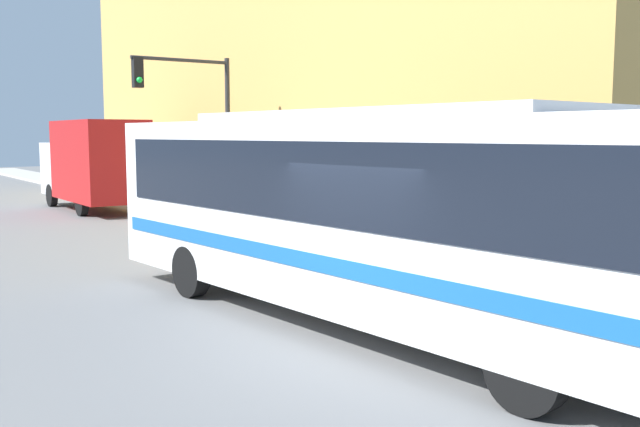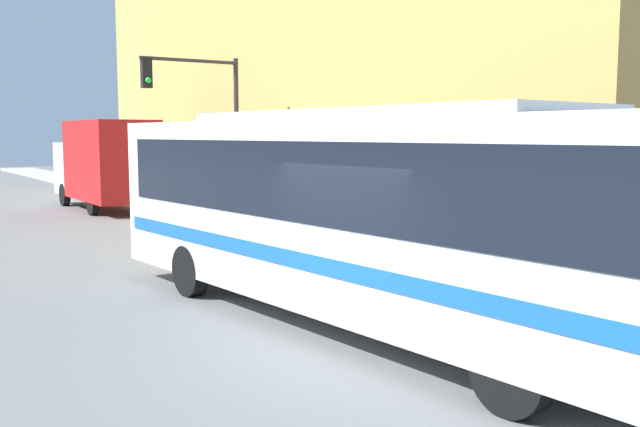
{
  "view_description": "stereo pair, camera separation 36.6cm",
  "coord_description": "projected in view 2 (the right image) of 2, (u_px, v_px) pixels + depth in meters",
  "views": [
    {
      "loc": [
        -5.57,
        -7.22,
        2.9
      ],
      "look_at": [
        2.04,
        3.8,
        1.4
      ],
      "focal_mm": 40.0,
      "sensor_mm": 36.0,
      "label": 1
    },
    {
      "loc": [
        -5.27,
        -7.42,
        2.9
      ],
      "look_at": [
        2.04,
        3.8,
        1.4
      ],
      "focal_mm": 40.0,
      "sensor_mm": 36.0,
      "label": 2
    }
  ],
  "objects": [
    {
      "name": "ground_plane",
      "position": [
        348.0,
        355.0,
        9.36
      ],
      "size": [
        120.0,
        120.0,
        0.0
      ],
      "primitive_type": "plane",
      "color": "slate"
    },
    {
      "name": "parking_meter",
      "position": [
        288.0,
        198.0,
        20.5
      ],
      "size": [
        0.14,
        0.14,
        1.39
      ],
      "color": "#2D2D2D",
      "rests_on": "sidewalk"
    },
    {
      "name": "pedestrian_near_corner",
      "position": [
        330.0,
        204.0,
        19.31
      ],
      "size": [
        0.34,
        0.34,
        1.72
      ],
      "color": "slate",
      "rests_on": "sidewalk"
    },
    {
      "name": "traffic_light_pole",
      "position": [
        204.0,
        108.0,
        22.62
      ],
      "size": [
        3.28,
        0.35,
        5.2
      ],
      "color": "#2D2D2D",
      "rests_on": "sidewalk"
    },
    {
      "name": "fire_hydrant",
      "position": [
        459.0,
        248.0,
        14.75
      ],
      "size": [
        0.24,
        0.33,
        0.82
      ],
      "color": "gold",
      "rests_on": "sidewalk"
    },
    {
      "name": "building_facade",
      "position": [
        315.0,
        73.0,
        27.74
      ],
      "size": [
        6.0,
        30.58,
        10.52
      ],
      "color": "tan",
      "rests_on": "ground_plane"
    },
    {
      "name": "city_bus",
      "position": [
        375.0,
        206.0,
        10.39
      ],
      "size": [
        3.47,
        12.07,
        3.24
      ],
      "rotation": [
        0.0,
        0.0,
        0.09
      ],
      "color": "white",
      "rests_on": "ground_plane"
    },
    {
      "name": "delivery_truck",
      "position": [
        105.0,
        162.0,
        27.21
      ],
      "size": [
        2.25,
        6.97,
        3.39
      ],
      "color": "#B21919",
      "rests_on": "ground_plane"
    },
    {
      "name": "sidewalk",
      "position": [
        180.0,
        204.0,
        29.12
      ],
      "size": [
        2.46,
        70.0,
        0.13
      ],
      "color": "#B7B2A8",
      "rests_on": "ground_plane"
    }
  ]
}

